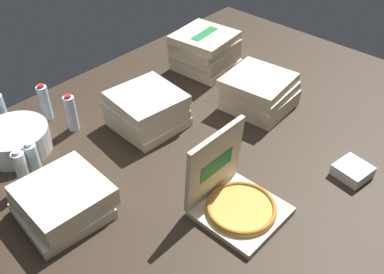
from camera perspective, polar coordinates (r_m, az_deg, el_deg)
The scene contains 13 objects.
ground_plane at distance 2.20m, azimuth 2.87°, elevation -3.51°, with size 3.20×2.40×0.02m, color #2D2319.
open_pizza_box at distance 1.92m, azimuth 5.47°, elevation -7.79°, with size 0.34×0.36×0.37m.
pizza_stack_right_mid at distance 1.98m, azimuth -16.51°, elevation -8.03°, with size 0.39×0.38×0.15m.
pizza_stack_left_near at distance 2.38m, azimuth -5.95°, elevation 3.52°, with size 0.39×0.38×0.20m.
pizza_stack_right_near at distance 2.55m, azimuth 8.79°, elevation 5.83°, with size 0.38×0.39×0.20m.
pizza_stack_left_mid at distance 2.90m, azimuth 1.72°, elevation 11.16°, with size 0.39×0.38×0.25m.
ice_bucket at distance 2.39m, azimuth -21.99°, elevation -0.37°, with size 0.34×0.34×0.13m, color #B7BABF.
water_bottle_0 at distance 2.43m, azimuth -15.52°, elevation 3.03°, with size 0.06×0.06×0.22m.
water_bottle_1 at distance 2.14m, azimuth -21.32°, elevation -4.09°, with size 0.06×0.06×0.22m.
water_bottle_3 at distance 2.16m, azimuth -19.98°, elevation -3.10°, with size 0.06×0.06×0.22m.
water_bottle_4 at distance 2.57m, azimuth -23.69°, elevation 3.08°, with size 0.06×0.06×0.22m.
water_bottle_5 at distance 2.55m, azimuth -18.70°, elevation 4.29°, with size 0.06×0.06×0.22m.
napkin_pile at distance 2.24m, azimuth 20.25°, elevation -4.18°, with size 0.15×0.15×0.06m, color white.
Camera 1 is at (-1.27, -1.02, 1.47)m, focal length 40.78 mm.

